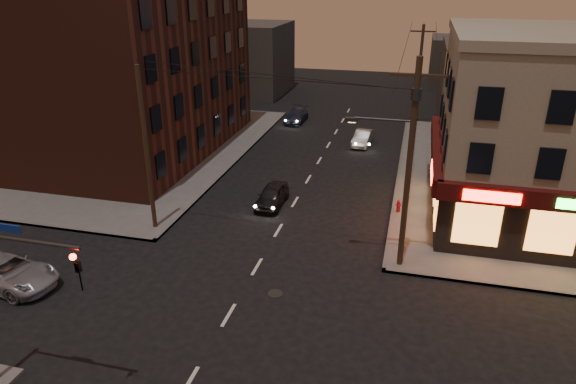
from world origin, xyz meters
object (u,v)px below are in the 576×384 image
(sedan_near, at_px, (272,196))
(sedan_far, at_px, (296,116))
(suv_cross, at_px, (6,272))
(sedan_mid, at_px, (363,138))
(fire_hydrant, at_px, (399,205))

(sedan_near, height_order, sedan_far, sedan_near)
(suv_cross, relative_size, sedan_near, 1.34)
(suv_cross, height_order, sedan_mid, suv_cross)
(sedan_far, relative_size, fire_hydrant, 5.49)
(suv_cross, height_order, sedan_far, suv_cross)
(suv_cross, relative_size, fire_hydrant, 6.44)
(suv_cross, xyz_separation_m, fire_hydrant, (17.05, 12.21, -0.12))
(sedan_mid, bearing_deg, sedan_near, -101.11)
(sedan_far, height_order, fire_hydrant, sedan_far)
(suv_cross, distance_m, sedan_mid, 28.50)
(sedan_mid, relative_size, sedan_far, 0.87)
(fire_hydrant, bearing_deg, sedan_mid, 105.69)
(suv_cross, relative_size, sedan_mid, 1.35)
(sedan_mid, distance_m, sedan_far, 9.02)
(fire_hydrant, bearing_deg, sedan_near, -175.52)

